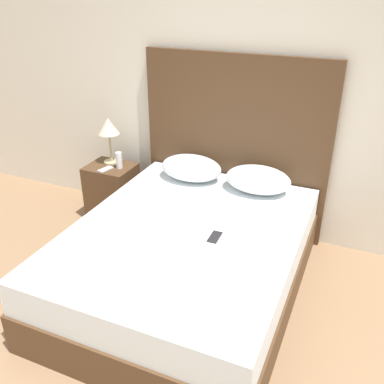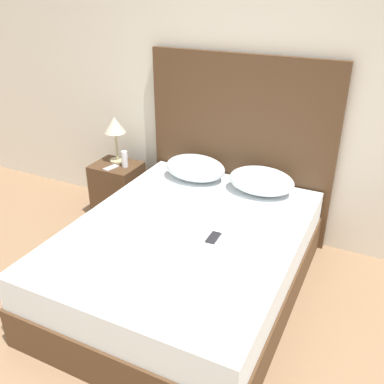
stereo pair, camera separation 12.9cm
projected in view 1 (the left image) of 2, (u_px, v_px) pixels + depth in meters
name	position (u px, v px, depth m)	size (l,w,h in m)	color
wall_back	(244.00, 88.00, 3.70)	(10.00, 0.06, 2.70)	silver
bed	(187.00, 260.00, 3.26)	(1.63, 2.09, 0.57)	#4C331E
headboard	(234.00, 147.00, 3.88)	(1.71, 0.05, 1.65)	#4C331E
pillow_left	(191.00, 168.00, 3.84)	(0.56, 0.39, 0.21)	silver
pillow_right	(258.00, 180.00, 3.62)	(0.56, 0.39, 0.21)	silver
phone_on_bed	(215.00, 237.00, 3.01)	(0.07, 0.15, 0.01)	#232328
nightstand	(112.00, 191.00, 4.30)	(0.45, 0.37, 0.56)	#4C331E
table_lamp	(109.00, 129.00, 4.09)	(0.21, 0.21, 0.46)	tan
phone_on_nightstand	(105.00, 169.00, 4.09)	(0.10, 0.16, 0.01)	#B7B7BC
toiletry_bottle	(119.00, 160.00, 4.10)	(0.06, 0.06, 0.16)	silver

